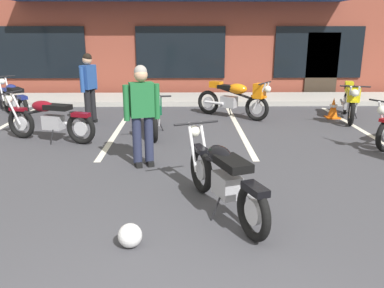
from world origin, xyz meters
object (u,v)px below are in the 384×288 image
at_px(motorcycle_silver_naked, 153,110).
at_px(motorcycle_orange_scrambler, 14,99).
at_px(person_in_black_shirt, 142,110).
at_px(motorcycle_blue_standard, 350,99).
at_px(motorcycle_black_cruiser, 49,119).
at_px(helmet_on_pavement, 130,235).
at_px(motorcycle_foreground_classic, 223,177).
at_px(traffic_cone, 333,108).
at_px(person_in_shorts_foreground, 89,84).
at_px(motorcycle_green_cafe_racer, 236,98).

xyz_separation_m(motorcycle_silver_naked, motorcycle_orange_scrambler, (-3.77, 1.92, -0.07)).
relative_size(motorcycle_silver_naked, person_in_black_shirt, 1.26).
relative_size(motorcycle_blue_standard, person_in_black_shirt, 1.23).
xyz_separation_m(motorcycle_black_cruiser, helmet_on_pavement, (2.19, -4.19, -0.33)).
height_order(motorcycle_foreground_classic, traffic_cone, motorcycle_foreground_classic).
xyz_separation_m(motorcycle_silver_naked, helmet_on_pavement, (0.12, -4.70, -0.40)).
height_order(person_in_black_shirt, person_in_shorts_foreground, same).
xyz_separation_m(motorcycle_blue_standard, motorcycle_orange_scrambler, (-8.58, 0.63, -0.07)).
distance_m(motorcycle_foreground_classic, motorcycle_blue_standard, 6.31).
relative_size(motorcycle_green_cafe_racer, helmet_on_pavement, 6.95).
height_order(motorcycle_orange_scrambler, person_in_shorts_foreground, person_in_shorts_foreground).
bearing_deg(traffic_cone, person_in_shorts_foreground, -175.66).
xyz_separation_m(person_in_shorts_foreground, traffic_cone, (6.11, 0.46, -0.69)).
bearing_deg(motorcycle_silver_naked, motorcycle_foreground_classic, -73.13).
bearing_deg(motorcycle_blue_standard, person_in_black_shirt, -145.13).
bearing_deg(motorcycle_green_cafe_racer, motorcycle_black_cruiser, -152.42).
height_order(motorcycle_green_cafe_racer, traffic_cone, motorcycle_green_cafe_racer).
bearing_deg(motorcycle_black_cruiser, motorcycle_silver_naked, 14.00).
bearing_deg(motorcycle_orange_scrambler, motorcycle_foreground_classic, -49.51).
bearing_deg(helmet_on_pavement, motorcycle_foreground_classic, 38.14).
distance_m(motorcycle_silver_naked, person_in_shorts_foreground, 1.98).
relative_size(motorcycle_green_cafe_racer, person_in_shorts_foreground, 1.08).
xyz_separation_m(motorcycle_foreground_classic, motorcycle_blue_standard, (3.64, 5.16, 0.07)).
bearing_deg(motorcycle_silver_naked, person_in_shorts_foreground, 145.60).
distance_m(motorcycle_blue_standard, motorcycle_orange_scrambler, 8.61).
bearing_deg(motorcycle_green_cafe_racer, motorcycle_blue_standard, -6.44).
relative_size(motorcycle_green_cafe_racer, motorcycle_orange_scrambler, 1.02).
distance_m(motorcycle_silver_naked, motorcycle_orange_scrambler, 4.24).
bearing_deg(person_in_black_shirt, person_in_shorts_foreground, 116.80).
height_order(motorcycle_foreground_classic, person_in_black_shirt, person_in_black_shirt).
xyz_separation_m(motorcycle_green_cafe_racer, helmet_on_pavement, (-1.88, -6.31, -0.40)).
bearing_deg(person_in_shorts_foreground, motorcycle_silver_naked, -34.40).
distance_m(motorcycle_orange_scrambler, person_in_black_shirt, 5.51).
height_order(motorcycle_green_cafe_racer, person_in_black_shirt, person_in_black_shirt).
height_order(motorcycle_blue_standard, motorcycle_green_cafe_racer, same).
distance_m(motorcycle_black_cruiser, motorcycle_green_cafe_racer, 4.59).
xyz_separation_m(motorcycle_black_cruiser, motorcycle_blue_standard, (6.88, 1.81, 0.07)).
relative_size(motorcycle_black_cruiser, person_in_shorts_foreground, 1.21).
relative_size(motorcycle_black_cruiser, motorcycle_green_cafe_racer, 1.13).
distance_m(motorcycle_foreground_classic, motorcycle_orange_scrambler, 7.62).
height_order(motorcycle_foreground_classic, motorcycle_green_cafe_racer, same).
bearing_deg(motorcycle_foreground_classic, person_in_shorts_foreground, 119.17).
relative_size(person_in_shorts_foreground, traffic_cone, 3.16).
height_order(helmet_on_pavement, traffic_cone, traffic_cone).
height_order(motorcycle_silver_naked, motorcycle_blue_standard, same).
distance_m(motorcycle_orange_scrambler, helmet_on_pavement, 7.69).
relative_size(motorcycle_black_cruiser, motorcycle_blue_standard, 0.99).
height_order(motorcycle_silver_naked, traffic_cone, motorcycle_silver_naked).
distance_m(motorcycle_blue_standard, person_in_black_shirt, 5.88).
xyz_separation_m(motorcycle_black_cruiser, motorcycle_silver_naked, (2.07, 0.52, 0.07)).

